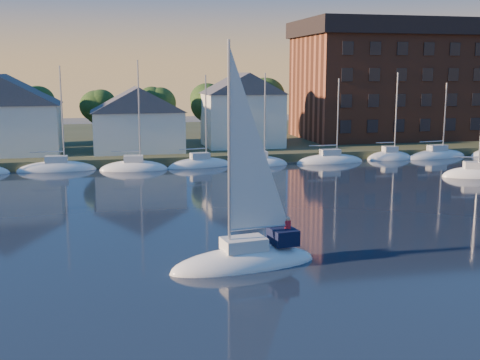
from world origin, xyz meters
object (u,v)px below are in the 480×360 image
object	(u,v)px
condo_block	(400,79)
hero_sailboat	(246,256)
clubhouse_centre	(138,118)
clubhouse_east	(242,109)
clubhouse_west	(3,113)
drifting_sailboat_right	(472,176)

from	to	relation	value
condo_block	hero_sailboat	bearing A→B (deg)	-124.99
condo_block	hero_sailboat	world-z (taller)	condo_block
clubhouse_centre	clubhouse_east	xyz separation A→B (m)	(14.00, 2.00, 0.87)
clubhouse_west	clubhouse_centre	xyz separation A→B (m)	(16.00, -1.00, -0.80)
clubhouse_east	drifting_sailboat_right	xyz separation A→B (m)	(19.06, -23.80, -5.90)
clubhouse_east	drifting_sailboat_right	distance (m)	31.06
clubhouse_west	condo_block	size ratio (longest dim) A/B	0.44
clubhouse_west	condo_block	bearing A→B (deg)	7.07
condo_block	clubhouse_west	bearing A→B (deg)	-172.93
clubhouse_west	drifting_sailboat_right	xyz separation A→B (m)	(49.06, -22.80, -5.83)
condo_block	clubhouse_centre	bearing A→B (deg)	-168.76
clubhouse_centre	clubhouse_east	size ratio (longest dim) A/B	1.10
hero_sailboat	drifting_sailboat_right	bearing A→B (deg)	-150.65
hero_sailboat	drifting_sailboat_right	size ratio (longest dim) A/B	1.35
clubhouse_west	condo_block	distance (m)	56.56
clubhouse_west	clubhouse_east	world-z (taller)	clubhouse_east
drifting_sailboat_right	clubhouse_west	bearing A→B (deg)	173.93
clubhouse_east	condo_block	size ratio (longest dim) A/B	0.34
drifting_sailboat_right	hero_sailboat	bearing A→B (deg)	-123.68
drifting_sailboat_right	clubhouse_centre	bearing A→B (deg)	165.46
clubhouse_west	hero_sailboat	distance (m)	49.87
condo_block	drifting_sailboat_right	xyz separation A→B (m)	(-6.94, -29.75, -9.69)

